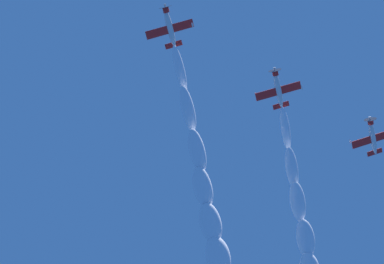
# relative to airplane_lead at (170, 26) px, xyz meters

# --- Properties ---
(airplane_lead) EXTENTS (6.88, 6.83, 3.19)m
(airplane_lead) POSITION_rel_airplane_lead_xyz_m (0.00, 0.00, 0.00)
(airplane_lead) COLOR silver
(airplane_left_wingman) EXTENTS (6.99, 6.81, 2.83)m
(airplane_left_wingman) POSITION_rel_airplane_lead_xyz_m (-20.17, -2.37, 0.01)
(airplane_left_wingman) COLOR silver
(airplane_right_wingman) EXTENTS (6.94, 6.82, 3.03)m
(airplane_right_wingman) POSITION_rel_airplane_lead_xyz_m (-39.21, -3.97, 1.31)
(airplane_right_wingman) COLOR silver
(smoke_trail_lead) EXTENTS (26.15, 35.70, 9.04)m
(smoke_trail_lead) POSITION_rel_airplane_lead_xyz_m (-17.32, -24.59, -4.47)
(smoke_trail_lead) COLOR white
(smoke_trail_left_wingman) EXTENTS (26.24, 35.66, 9.10)m
(smoke_trail_left_wingman) POSITION_rel_airplane_lead_xyz_m (-37.45, -26.79, -4.50)
(smoke_trail_left_wingman) COLOR white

